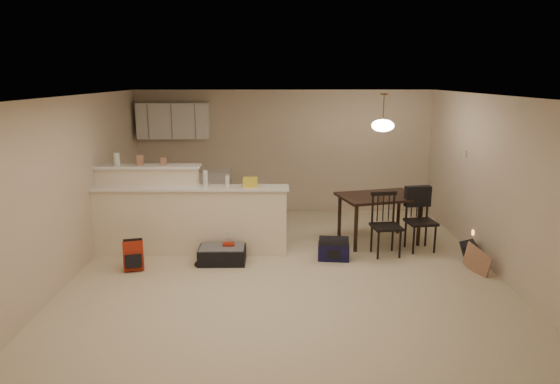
{
  "coord_description": "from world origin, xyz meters",
  "views": [
    {
      "loc": [
        -0.15,
        -6.65,
        2.75
      ],
      "look_at": [
        -0.1,
        0.7,
        1.05
      ],
      "focal_mm": 32.0,
      "sensor_mm": 36.0,
      "label": 1
    }
  ],
  "objects_px": {
    "suitcase": "(222,255)",
    "dining_table": "(379,201)",
    "dining_chair_far": "(421,220)",
    "navy_duffel": "(334,251)",
    "red_backpack": "(133,255)",
    "black_daypack": "(470,251)",
    "dining_chair_near": "(386,225)",
    "pendant_lamp": "(383,125)"
  },
  "relations": [
    {
      "from": "navy_duffel",
      "to": "black_daypack",
      "type": "distance_m",
      "value": 2.1
    },
    {
      "from": "dining_table",
      "to": "navy_duffel",
      "type": "relative_size",
      "value": 3.15
    },
    {
      "from": "navy_duffel",
      "to": "dining_chair_near",
      "type": "bearing_deg",
      "value": 18.88
    },
    {
      "from": "pendant_lamp",
      "to": "dining_chair_near",
      "type": "xyz_separation_m",
      "value": [
        -0.01,
        -0.65,
        -1.49
      ]
    },
    {
      "from": "dining_table",
      "to": "dining_chair_near",
      "type": "distance_m",
      "value": 0.68
    },
    {
      "from": "suitcase",
      "to": "navy_duffel",
      "type": "relative_size",
      "value": 1.49
    },
    {
      "from": "pendant_lamp",
      "to": "dining_chair_far",
      "type": "height_order",
      "value": "pendant_lamp"
    },
    {
      "from": "black_daypack",
      "to": "dining_chair_far",
      "type": "bearing_deg",
      "value": 67.61
    },
    {
      "from": "dining_chair_near",
      "to": "suitcase",
      "type": "bearing_deg",
      "value": 179.51
    },
    {
      "from": "dining_chair_far",
      "to": "red_backpack",
      "type": "bearing_deg",
      "value": -177.95
    },
    {
      "from": "dining_table",
      "to": "suitcase",
      "type": "bearing_deg",
      "value": -174.33
    },
    {
      "from": "red_backpack",
      "to": "pendant_lamp",
      "type": "bearing_deg",
      "value": 3.14
    },
    {
      "from": "pendant_lamp",
      "to": "suitcase",
      "type": "bearing_deg",
      "value": -159.39
    },
    {
      "from": "dining_table",
      "to": "dining_chair_far",
      "type": "xyz_separation_m",
      "value": [
        0.6,
        -0.42,
        -0.21
      ]
    },
    {
      "from": "suitcase",
      "to": "red_backpack",
      "type": "height_order",
      "value": "red_backpack"
    },
    {
      "from": "suitcase",
      "to": "dining_chair_far",
      "type": "bearing_deg",
      "value": 9.17
    },
    {
      "from": "pendant_lamp",
      "to": "navy_duffel",
      "type": "distance_m",
      "value": 2.21
    },
    {
      "from": "dining_chair_near",
      "to": "black_daypack",
      "type": "xyz_separation_m",
      "value": [
        1.27,
        -0.19,
        -0.36
      ]
    },
    {
      "from": "dining_chair_near",
      "to": "black_daypack",
      "type": "bearing_deg",
      "value": -16.2
    },
    {
      "from": "dining_table",
      "to": "black_daypack",
      "type": "xyz_separation_m",
      "value": [
        1.26,
        -0.84,
        -0.59
      ]
    },
    {
      "from": "dining_chair_far",
      "to": "red_backpack",
      "type": "distance_m",
      "value": 4.49
    },
    {
      "from": "pendant_lamp",
      "to": "dining_chair_far",
      "type": "distance_m",
      "value": 1.66
    },
    {
      "from": "dining_chair_far",
      "to": "red_backpack",
      "type": "height_order",
      "value": "dining_chair_far"
    },
    {
      "from": "black_daypack",
      "to": "pendant_lamp",
      "type": "bearing_deg",
      "value": 66.32
    },
    {
      "from": "suitcase",
      "to": "navy_duffel",
      "type": "distance_m",
      "value": 1.7
    },
    {
      "from": "pendant_lamp",
      "to": "suitcase",
      "type": "relative_size",
      "value": 0.88
    },
    {
      "from": "dining_chair_far",
      "to": "red_backpack",
      "type": "relative_size",
      "value": 2.37
    },
    {
      "from": "pendant_lamp",
      "to": "red_backpack",
      "type": "bearing_deg",
      "value": -162.24
    },
    {
      "from": "black_daypack",
      "to": "dining_table",
      "type": "bearing_deg",
      "value": 66.32
    },
    {
      "from": "dining_table",
      "to": "pendant_lamp",
      "type": "bearing_deg",
      "value": -149.94
    },
    {
      "from": "dining_chair_far",
      "to": "dining_table",
      "type": "bearing_deg",
      "value": 136.65
    },
    {
      "from": "dining_chair_near",
      "to": "dining_chair_far",
      "type": "distance_m",
      "value": 0.65
    },
    {
      "from": "dining_table",
      "to": "red_backpack",
      "type": "relative_size",
      "value": 3.5
    },
    {
      "from": "pendant_lamp",
      "to": "red_backpack",
      "type": "xyz_separation_m",
      "value": [
        -3.81,
        -1.22,
        -1.78
      ]
    },
    {
      "from": "suitcase",
      "to": "dining_table",
      "type": "bearing_deg",
      "value": 20.05
    },
    {
      "from": "dining_chair_far",
      "to": "navy_duffel",
      "type": "distance_m",
      "value": 1.55
    },
    {
      "from": "pendant_lamp",
      "to": "suitcase",
      "type": "height_order",
      "value": "pendant_lamp"
    },
    {
      "from": "suitcase",
      "to": "black_daypack",
      "type": "height_order",
      "value": "black_daypack"
    },
    {
      "from": "dining_chair_near",
      "to": "black_daypack",
      "type": "height_order",
      "value": "dining_chair_near"
    },
    {
      "from": "dining_table",
      "to": "black_daypack",
      "type": "height_order",
      "value": "dining_table"
    },
    {
      "from": "red_backpack",
      "to": "dining_chair_far",
      "type": "bearing_deg",
      "value": -4.31
    },
    {
      "from": "dining_chair_far",
      "to": "suitcase",
      "type": "xyz_separation_m",
      "value": [
        -3.14,
        -0.54,
        -0.38
      ]
    }
  ]
}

